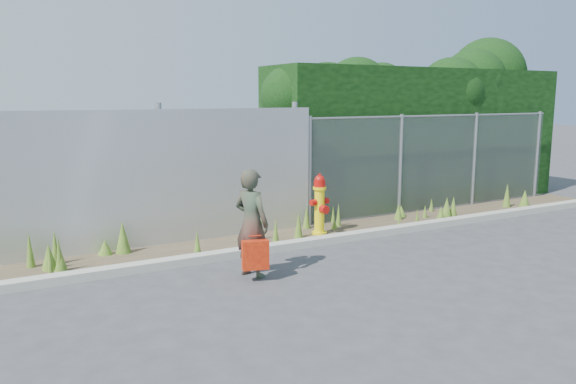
# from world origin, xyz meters

# --- Properties ---
(ground) EXTENTS (80.00, 80.00, 0.00)m
(ground) POSITION_xyz_m (0.00, 0.00, 0.00)
(ground) COLOR #3C3C3E
(ground) RESTS_ON ground
(curb) EXTENTS (16.00, 0.22, 0.12)m
(curb) POSITION_xyz_m (0.00, 1.80, 0.06)
(curb) COLOR #A8A598
(curb) RESTS_ON ground
(weed_strip) EXTENTS (16.00, 1.21, 0.55)m
(weed_strip) POSITION_xyz_m (-1.03, 2.40, 0.14)
(weed_strip) COLOR #4C3D2B
(weed_strip) RESTS_ON ground
(corrugated_fence) EXTENTS (8.50, 0.21, 2.30)m
(corrugated_fence) POSITION_xyz_m (-3.25, 3.01, 1.10)
(corrugated_fence) COLOR #B7BABF
(corrugated_fence) RESTS_ON ground
(chainlink_fence) EXTENTS (6.50, 0.07, 2.05)m
(chainlink_fence) POSITION_xyz_m (4.25, 3.00, 1.03)
(chainlink_fence) COLOR gray
(chainlink_fence) RESTS_ON ground
(hedge) EXTENTS (7.62, 2.08, 3.83)m
(hedge) POSITION_xyz_m (4.62, 4.05, 1.97)
(hedge) COLOR black
(hedge) RESTS_ON ground
(fire_hydrant) EXTENTS (0.36, 0.33, 1.09)m
(fire_hydrant) POSITION_xyz_m (0.85, 2.33, 0.53)
(fire_hydrant) COLOR yellow
(fire_hydrant) RESTS_ON ground
(woman) EXTENTS (0.54, 0.63, 1.46)m
(woman) POSITION_xyz_m (-1.16, 0.86, 0.73)
(woman) COLOR #0E5E3E
(woman) RESTS_ON ground
(red_tote_bag) EXTENTS (0.35, 0.13, 0.45)m
(red_tote_bag) POSITION_xyz_m (-1.23, 0.61, 0.36)
(red_tote_bag) COLOR #A11509
(black_shoulder_bag) EXTENTS (0.22, 0.09, 0.17)m
(black_shoulder_bag) POSITION_xyz_m (-1.09, 1.06, 0.96)
(black_shoulder_bag) COLOR black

